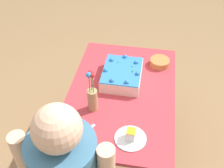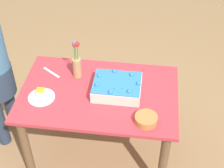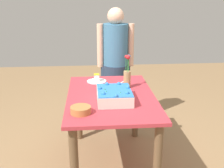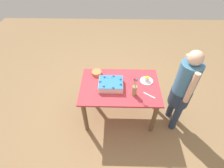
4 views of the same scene
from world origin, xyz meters
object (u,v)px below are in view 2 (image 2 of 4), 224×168
serving_plate_with_slice (41,96)px  sheet_cake (117,87)px  flower_vase (77,64)px  cake_knife (51,72)px  fruit_bowl (146,119)px

serving_plate_with_slice → sheet_cake: bearing=13.6°
flower_vase → cake_knife: bearing=177.4°
fruit_bowl → flower_vase: bearing=142.8°
sheet_cake → fruit_bowl: size_ratio=2.27×
serving_plate_with_slice → flower_vase: flower_vase is taller
serving_plate_with_slice → flower_vase: (0.22, 0.30, 0.10)m
serving_plate_with_slice → flower_vase: 0.39m
sheet_cake → flower_vase: bearing=155.3°
serving_plate_with_slice → fruit_bowl: size_ratio=1.27×
cake_knife → fruit_bowl: size_ratio=1.17×
sheet_cake → fruit_bowl: sheet_cake is taller
serving_plate_with_slice → flower_vase: size_ratio=0.61×
cake_knife → flower_vase: (0.23, -0.01, 0.12)m
serving_plate_with_slice → cake_knife: size_ratio=1.08×
fruit_bowl → cake_knife: bearing=150.7°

